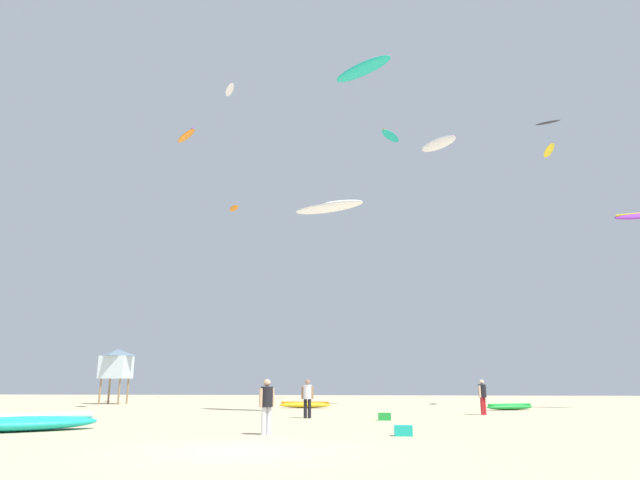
{
  "coord_description": "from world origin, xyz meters",
  "views": [
    {
      "loc": [
        3.33,
        -14.11,
        1.63
      ],
      "look_at": [
        0.0,
        21.11,
        10.68
      ],
      "focal_mm": 31.27,
      "sensor_mm": 36.0,
      "label": 1
    }
  ],
  "objects_px": {
    "cooler_box": "(385,417)",
    "kite_aloft_0": "(438,144)",
    "kite_grounded_mid": "(510,407)",
    "kite_aloft_2": "(186,136)",
    "gear_bag": "(403,431)",
    "person_midground": "(482,394)",
    "kite_aloft_9": "(549,151)",
    "kite_grounded_near": "(305,405)",
    "kite_grounded_far": "(22,423)",
    "kite_aloft_7": "(363,69)",
    "kite_aloft_5": "(234,208)",
    "person_left": "(307,395)",
    "kite_aloft_3": "(390,136)",
    "kite_aloft_4": "(329,207)",
    "lifeguard_tower": "(116,363)",
    "person_foreground": "(267,402)",
    "kite_aloft_6": "(230,90)",
    "kite_aloft_8": "(548,122)"
  },
  "relations": [
    {
      "from": "kite_grounded_near",
      "to": "kite_aloft_3",
      "type": "distance_m",
      "value": 29.74
    },
    {
      "from": "gear_bag",
      "to": "kite_aloft_0",
      "type": "xyz_separation_m",
      "value": [
        4.45,
        21.72,
        19.2
      ]
    },
    {
      "from": "kite_grounded_near",
      "to": "kite_aloft_4",
      "type": "bearing_deg",
      "value": -72.4
    },
    {
      "from": "cooler_box",
      "to": "kite_aloft_0",
      "type": "relative_size",
      "value": 0.19
    },
    {
      "from": "person_midground",
      "to": "kite_grounded_far",
      "type": "xyz_separation_m",
      "value": [
        -17.57,
        -11.62,
        -0.74
      ]
    },
    {
      "from": "kite_aloft_0",
      "to": "kite_aloft_7",
      "type": "height_order",
      "value": "kite_aloft_0"
    },
    {
      "from": "lifeguard_tower",
      "to": "kite_aloft_8",
      "type": "bearing_deg",
      "value": 17.64
    },
    {
      "from": "person_left",
      "to": "kite_aloft_6",
      "type": "relative_size",
      "value": 0.75
    },
    {
      "from": "kite_grounded_mid",
      "to": "kite_aloft_8",
      "type": "height_order",
      "value": "kite_aloft_8"
    },
    {
      "from": "kite_aloft_4",
      "to": "kite_aloft_0",
      "type": "bearing_deg",
      "value": 50.6
    },
    {
      "from": "kite_aloft_2",
      "to": "kite_aloft_6",
      "type": "distance_m",
      "value": 11.32
    },
    {
      "from": "kite_aloft_2",
      "to": "kite_aloft_9",
      "type": "height_order",
      "value": "kite_aloft_9"
    },
    {
      "from": "gear_bag",
      "to": "person_foreground",
      "type": "bearing_deg",
      "value": -179.58
    },
    {
      "from": "cooler_box",
      "to": "kite_aloft_2",
      "type": "xyz_separation_m",
      "value": [
        -12.31,
        6.8,
        17.11
      ]
    },
    {
      "from": "person_foreground",
      "to": "cooler_box",
      "type": "distance_m",
      "value": 8.37
    },
    {
      "from": "kite_aloft_0",
      "to": "kite_aloft_7",
      "type": "xyz_separation_m",
      "value": [
        -5.57,
        -11.26,
        -0.12
      ]
    },
    {
      "from": "kite_grounded_mid",
      "to": "kite_aloft_5",
      "type": "xyz_separation_m",
      "value": [
        -22.68,
        19.87,
        19.51
      ]
    },
    {
      "from": "kite_grounded_far",
      "to": "kite_aloft_0",
      "type": "bearing_deg",
      "value": 50.86
    },
    {
      "from": "kite_aloft_2",
      "to": "kite_aloft_9",
      "type": "relative_size",
      "value": 0.89
    },
    {
      "from": "gear_bag",
      "to": "person_midground",
      "type": "bearing_deg",
      "value": 68.71
    },
    {
      "from": "kite_aloft_0",
      "to": "gear_bag",
      "type": "bearing_deg",
      "value": -101.59
    },
    {
      "from": "cooler_box",
      "to": "gear_bag",
      "type": "distance_m",
      "value": 7.35
    },
    {
      "from": "kite_aloft_0",
      "to": "kite_aloft_4",
      "type": "relative_size",
      "value": 0.66
    },
    {
      "from": "cooler_box",
      "to": "kite_aloft_9",
      "type": "distance_m",
      "value": 25.66
    },
    {
      "from": "kite_grounded_far",
      "to": "person_foreground",
      "type": "bearing_deg",
      "value": -3.0
    },
    {
      "from": "person_left",
      "to": "kite_grounded_near",
      "type": "height_order",
      "value": "person_left"
    },
    {
      "from": "kite_grounded_near",
      "to": "kite_aloft_0",
      "type": "height_order",
      "value": "kite_aloft_0"
    },
    {
      "from": "kite_grounded_far",
      "to": "kite_aloft_9",
      "type": "bearing_deg",
      "value": 38.88
    },
    {
      "from": "kite_aloft_6",
      "to": "kite_aloft_7",
      "type": "xyz_separation_m",
      "value": [
        11.13,
        -11.78,
        -5.9
      ]
    },
    {
      "from": "person_left",
      "to": "kite_grounded_mid",
      "type": "height_order",
      "value": "person_left"
    },
    {
      "from": "person_left",
      "to": "cooler_box",
      "type": "height_order",
      "value": "person_left"
    },
    {
      "from": "cooler_box",
      "to": "kite_aloft_0",
      "type": "height_order",
      "value": "kite_aloft_0"
    },
    {
      "from": "kite_grounded_near",
      "to": "cooler_box",
      "type": "bearing_deg",
      "value": -66.98
    },
    {
      "from": "kite_grounded_mid",
      "to": "kite_aloft_7",
      "type": "distance_m",
      "value": 21.95
    },
    {
      "from": "person_left",
      "to": "lifeguard_tower",
      "type": "distance_m",
      "value": 23.08
    },
    {
      "from": "kite_grounded_mid",
      "to": "lifeguard_tower",
      "type": "distance_m",
      "value": 29.0
    },
    {
      "from": "cooler_box",
      "to": "kite_aloft_6",
      "type": "height_order",
      "value": "kite_aloft_6"
    },
    {
      "from": "cooler_box",
      "to": "kite_aloft_5",
      "type": "bearing_deg",
      "value": 116.56
    },
    {
      "from": "kite_aloft_2",
      "to": "kite_aloft_7",
      "type": "xyz_separation_m",
      "value": [
        11.64,
        -3.67,
        1.98
      ]
    },
    {
      "from": "kite_grounded_mid",
      "to": "kite_aloft_8",
      "type": "relative_size",
      "value": 1.27
    },
    {
      "from": "kite_grounded_mid",
      "to": "kite_aloft_2",
      "type": "height_order",
      "value": "kite_aloft_2"
    },
    {
      "from": "kite_aloft_6",
      "to": "kite_grounded_near",
      "type": "bearing_deg",
      "value": -25.69
    },
    {
      "from": "person_foreground",
      "to": "gear_bag",
      "type": "relative_size",
      "value": 3.08
    },
    {
      "from": "kite_grounded_near",
      "to": "kite_aloft_5",
      "type": "distance_m",
      "value": 28.61
    },
    {
      "from": "kite_aloft_3",
      "to": "kite_aloft_0",
      "type": "bearing_deg",
      "value": -74.62
    },
    {
      "from": "kite_grounded_mid",
      "to": "kite_aloft_0",
      "type": "bearing_deg",
      "value": 123.01
    },
    {
      "from": "gear_bag",
      "to": "kite_aloft_9",
      "type": "relative_size",
      "value": 0.21
    },
    {
      "from": "kite_grounded_far",
      "to": "kite_aloft_0",
      "type": "xyz_separation_m",
      "value": [
        17.34,
        21.3,
        19.08
      ]
    },
    {
      "from": "cooler_box",
      "to": "kite_aloft_2",
      "type": "distance_m",
      "value": 22.14
    },
    {
      "from": "kite_grounded_mid",
      "to": "kite_aloft_4",
      "type": "relative_size",
      "value": 0.72
    }
  ]
}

